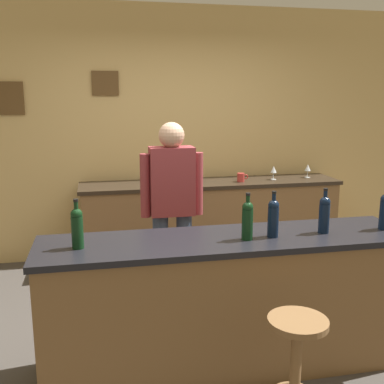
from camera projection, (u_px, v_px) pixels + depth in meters
ground_plane at (212, 335)px, 3.58m from camera, size 10.00×10.00×0.00m
back_wall at (169, 133)px, 5.23m from camera, size 6.00×0.09×2.80m
bar_counter at (228, 302)px, 3.10m from camera, size 2.47×0.60×0.92m
side_counter at (211, 221)px, 5.15m from camera, size 2.85×0.56×0.90m
bartender at (172, 205)px, 3.81m from camera, size 0.52×0.21×1.62m
bar_stool at (296, 357)px, 2.46m from camera, size 0.32×0.32×0.68m
wine_bottle_a at (77, 227)px, 2.77m from camera, size 0.07×0.07×0.31m
wine_bottle_b at (247, 219)px, 2.93m from camera, size 0.07×0.07×0.31m
wine_bottle_c at (273, 217)px, 2.99m from camera, size 0.07×0.07×0.31m
wine_bottle_d at (324, 213)px, 3.08m from camera, size 0.07×0.07×0.31m
wine_glass_a at (274, 170)px, 5.15m from camera, size 0.07×0.07×0.16m
wine_glass_b at (308, 168)px, 5.28m from camera, size 0.07×0.07×0.16m
coffee_mug at (241, 177)px, 5.04m from camera, size 0.13×0.08×0.09m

